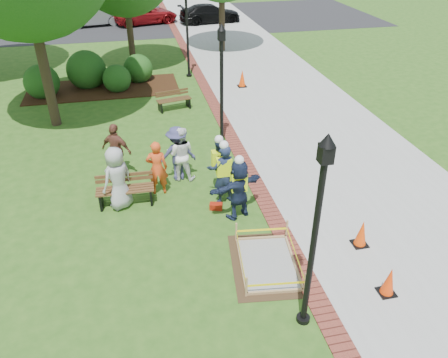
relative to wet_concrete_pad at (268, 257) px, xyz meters
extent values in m
plane|color=#285116|center=(-1.03, 1.24, -0.23)|extent=(100.00, 100.00, 0.00)
cube|color=#9E9E99|center=(3.97, 11.24, -0.22)|extent=(6.00, 60.00, 0.02)
cube|color=maroon|center=(0.72, 11.24, -0.22)|extent=(0.50, 60.00, 0.03)
cube|color=#381E0F|center=(-4.03, 13.24, -0.21)|extent=(7.00, 3.00, 0.05)
cube|color=black|center=(-1.03, 28.24, -0.23)|extent=(36.00, 12.00, 0.01)
cube|color=#47331E|center=(0.00, 0.00, -0.23)|extent=(1.97, 2.49, 0.01)
cube|color=gray|center=(0.00, 0.00, -0.21)|extent=(1.41, 1.93, 0.04)
cube|color=tan|center=(0.00, 0.00, -0.19)|extent=(1.54, 2.07, 0.08)
cube|color=tan|center=(0.00, 0.00, 0.04)|extent=(1.58, 2.10, 0.55)
cube|color=yellow|center=(0.00, 0.00, 0.07)|extent=(1.52, 2.04, 0.06)
cube|color=brown|center=(-3.21, 3.30, 0.26)|extent=(1.62, 0.51, 0.04)
cube|color=brown|center=(-3.21, 3.55, 0.51)|extent=(1.61, 0.08, 0.26)
cube|color=black|center=(-3.21, 3.30, 0.00)|extent=(1.47, 0.57, 0.47)
cube|color=brown|center=(-1.03, 10.03, 0.21)|extent=(1.50, 0.73, 0.04)
cube|color=brown|center=(-1.09, 10.25, 0.43)|extent=(1.42, 0.36, 0.23)
cube|color=black|center=(-1.03, 10.03, -0.02)|extent=(1.39, 0.76, 0.42)
cube|color=black|center=(2.28, -1.45, -0.21)|extent=(0.37, 0.37, 0.05)
cone|color=#F43B07|center=(2.28, -1.45, 0.15)|extent=(0.29, 0.29, 0.68)
cube|color=black|center=(2.48, 0.19, -0.21)|extent=(0.38, 0.38, 0.05)
cone|color=#F74407|center=(2.48, 0.19, 0.16)|extent=(0.30, 0.30, 0.70)
cube|color=black|center=(2.47, 12.14, -0.21)|extent=(0.41, 0.41, 0.05)
cone|color=#FF4508|center=(2.47, 12.14, 0.20)|extent=(0.33, 0.33, 0.76)
cube|color=maroon|center=(-0.75, 2.50, -0.14)|extent=(0.40, 0.30, 0.18)
cylinder|color=black|center=(0.22, -1.76, 1.67)|extent=(0.12, 0.12, 3.80)
cube|color=black|center=(0.22, -1.76, 3.67)|extent=(0.22, 0.22, 0.32)
cone|color=black|center=(0.22, -1.76, 3.92)|extent=(0.28, 0.28, 0.22)
cylinder|color=black|center=(0.22, -1.76, -0.18)|extent=(0.28, 0.28, 0.10)
cylinder|color=black|center=(0.22, 6.24, 1.67)|extent=(0.12, 0.12, 3.80)
cube|color=black|center=(0.22, 6.24, 3.67)|extent=(0.22, 0.22, 0.32)
cone|color=black|center=(0.22, 6.24, 3.92)|extent=(0.28, 0.28, 0.22)
cylinder|color=black|center=(0.22, 6.24, -0.18)|extent=(0.28, 0.28, 0.10)
cylinder|color=black|center=(0.22, 14.24, 1.67)|extent=(0.12, 0.12, 3.80)
cylinder|color=black|center=(0.22, 14.24, -0.18)|extent=(0.28, 0.28, 0.10)
cylinder|color=#3D2D1E|center=(-5.79, 9.52, 2.40)|extent=(0.38, 0.38, 5.26)
cylinder|color=#3D2D1E|center=(-2.49, 16.06, 1.90)|extent=(0.32, 0.32, 4.27)
cylinder|color=#3D2D1E|center=(2.87, 18.59, 1.94)|extent=(0.35, 0.35, 4.36)
sphere|color=#194A15|center=(-6.64, 12.86, -0.23)|extent=(1.56, 1.56, 1.56)
sphere|color=#194A15|center=(-4.73, 13.82, -0.23)|extent=(1.84, 1.84, 1.84)
sphere|color=#194A15|center=(-3.35, 12.91, -0.23)|extent=(1.31, 1.31, 1.31)
sphere|color=#194A15|center=(-2.31, 14.08, -0.23)|extent=(1.42, 1.42, 1.42)
sphere|color=#194A15|center=(-4.33, 14.06, -0.23)|extent=(0.91, 0.91, 0.91)
imported|color=#A0A0A0|center=(-3.37, 3.22, 0.69)|extent=(0.70, 0.66, 1.85)
imported|color=#E3471A|center=(-2.25, 3.70, 0.61)|extent=(0.57, 0.40, 1.69)
imported|color=white|center=(-1.48, 4.36, 0.64)|extent=(0.64, 0.50, 1.75)
imported|color=brown|center=(-3.38, 5.01, 0.64)|extent=(0.67, 0.61, 1.75)
imported|color=#383862|center=(-1.57, 4.39, 0.65)|extent=(0.58, 0.39, 1.76)
imported|color=#182A3E|center=(-0.22, 2.06, 0.63)|extent=(0.65, 0.53, 1.74)
cube|color=#C9EC13|center=(-0.22, 2.06, 0.88)|extent=(0.42, 0.26, 0.52)
sphere|color=white|center=(-0.22, 2.06, 1.53)|extent=(0.25, 0.25, 0.25)
imported|color=#192741|center=(-0.46, 2.82, 0.67)|extent=(0.67, 0.54, 1.81)
cube|color=#C9EC13|center=(-0.46, 2.82, 0.93)|extent=(0.42, 0.26, 0.52)
sphere|color=white|center=(-0.46, 2.82, 1.60)|extent=(0.25, 0.25, 0.25)
imported|color=#182A40|center=(-0.47, 3.41, 0.61)|extent=(0.64, 0.54, 1.70)
cube|color=#C9EC13|center=(-0.47, 3.41, 0.85)|extent=(0.42, 0.26, 0.52)
sphere|color=white|center=(-0.47, 3.41, 1.49)|extent=(0.25, 0.25, 0.25)
imported|color=#29292C|center=(-9.35, 26.92, -0.23)|extent=(2.13, 4.58, 1.47)
imported|color=gray|center=(-4.86, 27.18, -0.23)|extent=(3.01, 5.10, 1.56)
imported|color=maroon|center=(-1.13, 27.14, -0.23)|extent=(2.98, 4.74, 1.43)
imported|color=black|center=(3.63, 26.42, -0.23)|extent=(2.50, 4.67, 1.45)
camera|label=1|loc=(-2.69, -7.41, 6.96)|focal=35.00mm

